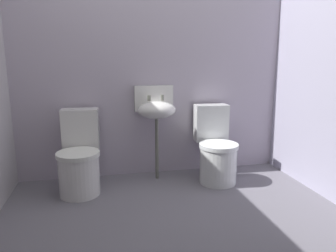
# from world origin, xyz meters

# --- Properties ---
(ground_plane) EXTENTS (3.29, 2.42, 0.08)m
(ground_plane) POSITION_xyz_m (0.00, 0.00, -0.04)
(ground_plane) COLOR slate
(wall_back) EXTENTS (3.29, 0.10, 2.30)m
(wall_back) POSITION_xyz_m (0.00, 1.06, 1.15)
(wall_back) COLOR #AEA4B5
(wall_back) RESTS_ON ground
(wall_right) EXTENTS (0.10, 2.22, 2.30)m
(wall_right) POSITION_xyz_m (1.50, 0.10, 1.15)
(wall_right) COLOR #A8A4BC
(wall_right) RESTS_ON ground
(toilet_left) EXTENTS (0.42, 0.61, 0.78)m
(toilet_left) POSITION_xyz_m (-0.79, 0.66, 0.32)
(toilet_left) COLOR silver
(toilet_left) RESTS_ON ground
(toilet_right) EXTENTS (0.42, 0.61, 0.78)m
(toilet_right) POSITION_xyz_m (0.61, 0.66, 0.32)
(toilet_right) COLOR silver
(toilet_right) RESTS_ON ground
(sink) EXTENTS (0.42, 0.34, 0.99)m
(sink) POSITION_xyz_m (0.00, 0.85, 0.75)
(sink) COLOR #63645A
(sink) RESTS_ON ground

